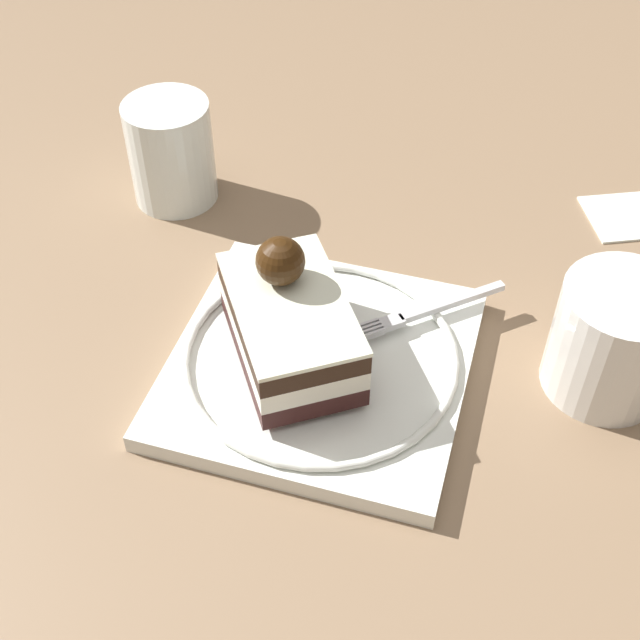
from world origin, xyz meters
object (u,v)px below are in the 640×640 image
object	(u,v)px
dessert_plate	(320,363)
cake_slice	(290,322)
drink_glass_near	(612,345)
drink_glass_far	(172,155)
fork	(421,313)

from	to	relation	value
dessert_plate	cake_slice	world-z (taller)	cake_slice
dessert_plate	drink_glass_near	xyz separation A→B (m)	(0.01, -0.18, 0.02)
drink_glass_far	fork	bearing A→B (deg)	-126.05
drink_glass_far	cake_slice	bearing A→B (deg)	-148.25
drink_glass_far	drink_glass_near	bearing A→B (deg)	-119.12
fork	cake_slice	bearing A→B (deg)	115.33
cake_slice	drink_glass_near	world-z (taller)	cake_slice
cake_slice	fork	size ratio (longest dim) A/B	1.17
fork	drink_glass_near	world-z (taller)	drink_glass_near
dessert_plate	cake_slice	size ratio (longest dim) A/B	1.74
drink_glass_near	fork	bearing A→B (deg)	74.76
cake_slice	drink_glass_near	xyz separation A→B (m)	(0.01, -0.20, -0.01)
dessert_plate	fork	xyz separation A→B (m)	(0.04, -0.06, 0.01)
dessert_plate	fork	world-z (taller)	fork
cake_slice	drink_glass_far	xyz separation A→B (m)	(0.18, 0.11, -0.01)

